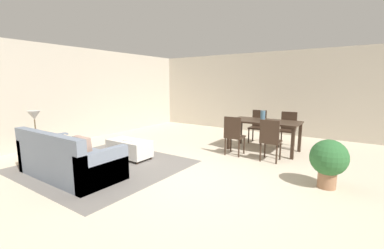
{
  "coord_description": "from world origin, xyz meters",
  "views": [
    {
      "loc": [
        2.47,
        -3.51,
        1.68
      ],
      "look_at": [
        -0.35,
        0.65,
        0.85
      ],
      "focal_mm": 23.52,
      "sensor_mm": 36.0,
      "label": 1
    }
  ],
  "objects_px": {
    "couch": "(68,161)",
    "dining_chair_near_right": "(270,138)",
    "side_table": "(37,141)",
    "potted_plant": "(329,160)",
    "dining_chair_near_left": "(234,134)",
    "table_lamp": "(34,116)",
    "dining_table": "(264,124)",
    "ottoman_table": "(129,148)",
    "book_on_ottoman": "(130,140)",
    "vase_centerpiece": "(263,116)",
    "dining_chair_far_left": "(258,124)",
    "dining_chair_far_right": "(288,127)"
  },
  "relations": [
    {
      "from": "vase_centerpiece",
      "to": "couch",
      "type": "bearing_deg",
      "value": -121.5
    },
    {
      "from": "dining_chair_near_right",
      "to": "book_on_ottoman",
      "type": "bearing_deg",
      "value": -149.28
    },
    {
      "from": "dining_chair_far_right",
      "to": "book_on_ottoman",
      "type": "height_order",
      "value": "dining_chair_far_right"
    },
    {
      "from": "couch",
      "to": "dining_table",
      "type": "distance_m",
      "value": 4.43
    },
    {
      "from": "side_table",
      "to": "potted_plant",
      "type": "xyz_separation_m",
      "value": [
        5.26,
        1.99,
        0.01
      ]
    },
    {
      "from": "dining_chair_near_right",
      "to": "dining_chair_far_right",
      "type": "height_order",
      "value": "same"
    },
    {
      "from": "table_lamp",
      "to": "dining_table",
      "type": "height_order",
      "value": "table_lamp"
    },
    {
      "from": "ottoman_table",
      "to": "book_on_ottoman",
      "type": "xyz_separation_m",
      "value": [
        0.06,
        -0.03,
        0.2
      ]
    },
    {
      "from": "ottoman_table",
      "to": "dining_chair_near_right",
      "type": "xyz_separation_m",
      "value": [
        2.68,
        1.53,
        0.28
      ]
    },
    {
      "from": "dining_table",
      "to": "potted_plant",
      "type": "xyz_separation_m",
      "value": [
        1.61,
        -1.68,
        -0.2
      ]
    },
    {
      "from": "dining_table",
      "to": "dining_chair_far_right",
      "type": "xyz_separation_m",
      "value": [
        0.38,
        0.8,
        -0.15
      ]
    },
    {
      "from": "table_lamp",
      "to": "dining_chair_near_left",
      "type": "height_order",
      "value": "table_lamp"
    },
    {
      "from": "dining_chair_near_right",
      "to": "vase_centerpiece",
      "type": "xyz_separation_m",
      "value": [
        -0.46,
        0.84,
        0.36
      ]
    },
    {
      "from": "dining_chair_far_left",
      "to": "vase_centerpiece",
      "type": "bearing_deg",
      "value": -63.7
    },
    {
      "from": "table_lamp",
      "to": "vase_centerpiece",
      "type": "bearing_deg",
      "value": 45.54
    },
    {
      "from": "dining_chair_near_right",
      "to": "dining_chair_far_left",
      "type": "relative_size",
      "value": 1.0
    },
    {
      "from": "dining_chair_near_left",
      "to": "dining_chair_near_right",
      "type": "height_order",
      "value": "same"
    },
    {
      "from": "dining_chair_far_right",
      "to": "couch",
      "type": "bearing_deg",
      "value": -120.96
    },
    {
      "from": "dining_chair_far_right",
      "to": "potted_plant",
      "type": "xyz_separation_m",
      "value": [
        1.23,
        -2.48,
        -0.05
      ]
    },
    {
      "from": "ottoman_table",
      "to": "book_on_ottoman",
      "type": "bearing_deg",
      "value": -25.52
    },
    {
      "from": "couch",
      "to": "vase_centerpiece",
      "type": "xyz_separation_m",
      "value": [
        2.29,
        3.74,
        0.59
      ]
    },
    {
      "from": "couch",
      "to": "vase_centerpiece",
      "type": "bearing_deg",
      "value": 58.5
    },
    {
      "from": "side_table",
      "to": "potted_plant",
      "type": "bearing_deg",
      "value": 20.72
    },
    {
      "from": "side_table",
      "to": "table_lamp",
      "type": "height_order",
      "value": "table_lamp"
    },
    {
      "from": "potted_plant",
      "to": "dining_chair_far_right",
      "type": "bearing_deg",
      "value": 116.36
    },
    {
      "from": "dining_table",
      "to": "book_on_ottoman",
      "type": "relative_size",
      "value": 6.45
    },
    {
      "from": "dining_chair_near_right",
      "to": "potted_plant",
      "type": "height_order",
      "value": "dining_chair_near_right"
    },
    {
      "from": "table_lamp",
      "to": "dining_chair_near_right",
      "type": "distance_m",
      "value": 4.98
    },
    {
      "from": "ottoman_table",
      "to": "side_table",
      "type": "distance_m",
      "value": 1.91
    },
    {
      "from": "dining_table",
      "to": "couch",
      "type": "bearing_deg",
      "value": -122.07
    },
    {
      "from": "ottoman_table",
      "to": "table_lamp",
      "type": "bearing_deg",
      "value": -136.6
    },
    {
      "from": "dining_chair_near_right",
      "to": "table_lamp",
      "type": "bearing_deg",
      "value": -145.11
    },
    {
      "from": "ottoman_table",
      "to": "dining_chair_near_right",
      "type": "bearing_deg",
      "value": 29.68
    },
    {
      "from": "couch",
      "to": "dining_chair_near_right",
      "type": "bearing_deg",
      "value": 46.53
    },
    {
      "from": "dining_chair_near_left",
      "to": "dining_chair_near_right",
      "type": "xyz_separation_m",
      "value": [
        0.85,
        -0.01,
        0.0
      ]
    },
    {
      "from": "table_lamp",
      "to": "dining_chair_near_right",
      "type": "xyz_separation_m",
      "value": [
        4.06,
        2.83,
        -0.48
      ]
    },
    {
      "from": "vase_centerpiece",
      "to": "dining_table",
      "type": "bearing_deg",
      "value": -8.68
    },
    {
      "from": "table_lamp",
      "to": "potted_plant",
      "type": "height_order",
      "value": "table_lamp"
    },
    {
      "from": "dining_chair_far_left",
      "to": "dining_chair_far_right",
      "type": "height_order",
      "value": "same"
    },
    {
      "from": "dining_chair_near_left",
      "to": "dining_chair_far_left",
      "type": "distance_m",
      "value": 1.61
    },
    {
      "from": "side_table",
      "to": "dining_table",
      "type": "xyz_separation_m",
      "value": [
        3.65,
        3.67,
        0.2
      ]
    },
    {
      "from": "potted_plant",
      "to": "vase_centerpiece",
      "type": "bearing_deg",
      "value": 134.58
    },
    {
      "from": "table_lamp",
      "to": "dining_chair_far_right",
      "type": "bearing_deg",
      "value": 47.93
    },
    {
      "from": "dining_table",
      "to": "dining_chair_near_left",
      "type": "height_order",
      "value": "dining_chair_near_left"
    },
    {
      "from": "table_lamp",
      "to": "dining_chair_near_left",
      "type": "xyz_separation_m",
      "value": [
        3.21,
        2.84,
        -0.48
      ]
    },
    {
      "from": "table_lamp",
      "to": "dining_chair_far_right",
      "type": "relative_size",
      "value": 0.57
    },
    {
      "from": "vase_centerpiece",
      "to": "book_on_ottoman",
      "type": "height_order",
      "value": "vase_centerpiece"
    },
    {
      "from": "dining_chair_far_left",
      "to": "dining_chair_near_left",
      "type": "bearing_deg",
      "value": -90.31
    },
    {
      "from": "side_table",
      "to": "dining_chair_near_left",
      "type": "distance_m",
      "value": 4.29
    },
    {
      "from": "vase_centerpiece",
      "to": "potted_plant",
      "type": "distance_m",
      "value": 2.4
    }
  ]
}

